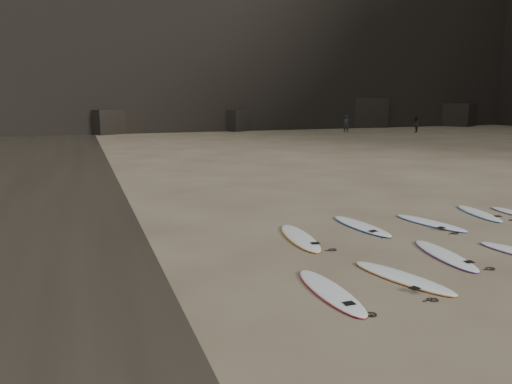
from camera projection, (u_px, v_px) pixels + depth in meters
ground at (462, 258)px, 12.12m from camera, size 240.00×240.00×0.00m
surfboard_0 at (330, 291)px, 9.97m from camera, size 0.63×2.60×0.09m
surfboard_1 at (403, 277)px, 10.74m from camera, size 1.37×2.65×0.09m
surfboard_2 at (445, 255)px, 12.25m from camera, size 0.95×2.62×0.09m
surfboard_5 at (300, 237)px, 13.75m from camera, size 0.97×2.85×0.10m
surfboard_6 at (361, 226)px, 14.97m from camera, size 0.89×2.74×0.10m
surfboard_7 at (430, 223)px, 15.34m from camera, size 1.21×2.62×0.09m
surfboard_8 at (479, 213)px, 16.60m from camera, size 1.06×2.51×0.09m
person_a at (346, 124)px, 53.16m from camera, size 0.79×0.68×1.84m
person_b at (415, 124)px, 53.44m from camera, size 1.04×1.05×1.71m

